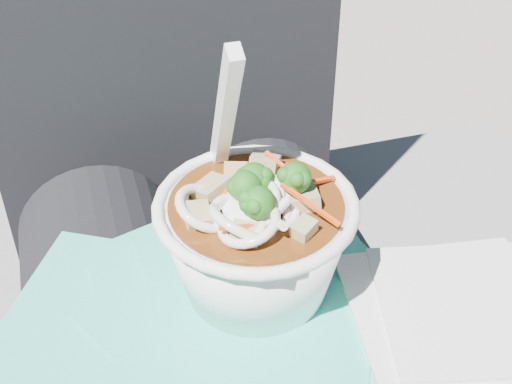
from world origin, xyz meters
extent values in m
cylinder|color=black|center=(0.09, 0.00, 0.55)|extent=(0.16, 0.48, 0.16)
cube|color=#2CB99F|center=(-0.01, 0.06, 0.63)|extent=(0.18, 0.18, 0.00)
cube|color=#2CB99F|center=(0.04, 0.06, 0.63)|extent=(0.18, 0.16, 0.00)
cube|color=#2CB99F|center=(-0.08, 0.01, 0.63)|extent=(0.24, 0.24, 0.00)
cube|color=#2CB99F|center=(-0.01, 0.01, 0.64)|extent=(0.18, 0.17, 0.00)
cube|color=#2CB99F|center=(-0.02, -0.02, 0.64)|extent=(0.20, 0.22, 0.00)
cube|color=#2CB99F|center=(-0.01, -0.06, 0.64)|extent=(0.19, 0.15, 0.00)
cube|color=#2CB99F|center=(0.03, 0.01, 0.64)|extent=(0.18, 0.19, 0.00)
cube|color=#2CB99F|center=(0.03, -0.05, 0.64)|extent=(0.19, 0.18, 0.00)
cube|color=#2CB99F|center=(0.04, -0.05, 0.64)|extent=(0.19, 0.19, 0.00)
cube|color=#2CB99F|center=(0.02, -0.05, 0.65)|extent=(0.18, 0.18, 0.00)
cube|color=silver|center=(0.15, -0.06, 0.65)|extent=(0.16, 0.16, 0.00)
cube|color=silver|center=(0.16, -0.06, 0.65)|extent=(0.15, 0.15, 0.00)
torus|color=white|center=(0.02, 0.01, 0.73)|extent=(0.14, 0.14, 0.01)
cylinder|color=#4A230A|center=(0.02, 0.01, 0.72)|extent=(0.12, 0.12, 0.01)
torus|color=white|center=(0.02, 0.01, 0.73)|extent=(0.04, 0.04, 0.02)
torus|color=white|center=(-0.01, 0.02, 0.73)|extent=(0.04, 0.04, 0.02)
torus|color=white|center=(0.02, -0.01, 0.73)|extent=(0.06, 0.06, 0.02)
torus|color=white|center=(0.02, 0.00, 0.74)|extent=(0.05, 0.05, 0.03)
torus|color=white|center=(0.02, -0.01, 0.73)|extent=(0.04, 0.04, 0.02)
torus|color=white|center=(0.02, 0.01, 0.74)|extent=(0.04, 0.04, 0.03)
torus|color=white|center=(0.01, -0.02, 0.74)|extent=(0.05, 0.06, 0.02)
torus|color=white|center=(0.00, 0.00, 0.73)|extent=(0.05, 0.04, 0.02)
torus|color=white|center=(0.01, -0.01, 0.73)|extent=(0.05, 0.05, 0.04)
torus|color=white|center=(-0.01, 0.01, 0.73)|extent=(0.05, 0.05, 0.03)
torus|color=white|center=(0.03, -0.01, 0.73)|extent=(0.04, 0.04, 0.02)
torus|color=white|center=(0.02, 0.00, 0.73)|extent=(0.03, 0.04, 0.04)
torus|color=white|center=(0.01, -0.02, 0.73)|extent=(0.04, 0.04, 0.02)
cylinder|color=white|center=(0.02, -0.02, 0.73)|extent=(0.03, 0.02, 0.02)
cylinder|color=white|center=(0.03, -0.02, 0.73)|extent=(0.01, 0.03, 0.02)
cylinder|color=white|center=(0.04, 0.01, 0.73)|extent=(0.03, 0.01, 0.03)
cylinder|color=white|center=(0.04, 0.01, 0.73)|extent=(0.03, 0.02, 0.02)
cylinder|color=olive|center=(0.05, 0.01, 0.73)|extent=(0.01, 0.01, 0.01)
sphere|color=#124E11|center=(0.05, 0.01, 0.74)|extent=(0.02, 0.02, 0.02)
sphere|color=#124E11|center=(0.05, 0.00, 0.75)|extent=(0.01, 0.01, 0.01)
sphere|color=#124E11|center=(0.04, 0.01, 0.75)|extent=(0.01, 0.01, 0.01)
sphere|color=#124E11|center=(0.05, 0.01, 0.75)|extent=(0.01, 0.01, 0.01)
sphere|color=#124E11|center=(0.05, 0.00, 0.75)|extent=(0.01, 0.01, 0.01)
cylinder|color=olive|center=(0.02, 0.01, 0.73)|extent=(0.01, 0.01, 0.01)
sphere|color=#124E11|center=(0.02, 0.01, 0.74)|extent=(0.02, 0.02, 0.02)
sphere|color=#124E11|center=(0.03, 0.01, 0.75)|extent=(0.01, 0.01, 0.01)
sphere|color=#124E11|center=(0.02, 0.01, 0.75)|extent=(0.01, 0.01, 0.01)
sphere|color=#124E11|center=(0.03, 0.01, 0.75)|extent=(0.01, 0.01, 0.01)
sphere|color=#124E11|center=(0.02, 0.02, 0.75)|extent=(0.01, 0.01, 0.01)
cylinder|color=olive|center=(0.01, 0.01, 0.73)|extent=(0.01, 0.01, 0.01)
sphere|color=#124E11|center=(0.01, 0.01, 0.74)|extent=(0.02, 0.02, 0.02)
sphere|color=#124E11|center=(0.01, 0.01, 0.75)|extent=(0.01, 0.01, 0.01)
sphere|color=#124E11|center=(0.01, 0.00, 0.75)|extent=(0.01, 0.01, 0.01)
sphere|color=#124E11|center=(0.02, 0.02, 0.75)|extent=(0.01, 0.01, 0.01)
sphere|color=#124E11|center=(0.02, 0.01, 0.75)|extent=(0.01, 0.01, 0.01)
cylinder|color=olive|center=(0.02, -0.01, 0.73)|extent=(0.01, 0.01, 0.01)
sphere|color=#124E11|center=(0.02, -0.01, 0.74)|extent=(0.02, 0.02, 0.02)
sphere|color=#124E11|center=(0.01, -0.01, 0.75)|extent=(0.01, 0.01, 0.01)
sphere|color=#124E11|center=(0.01, -0.02, 0.75)|extent=(0.01, 0.01, 0.01)
sphere|color=#124E11|center=(0.01, -0.01, 0.75)|extent=(0.01, 0.01, 0.01)
sphere|color=#124E11|center=(0.01, -0.01, 0.75)|extent=(0.01, 0.01, 0.01)
cube|color=#F74C14|center=(0.04, 0.02, 0.74)|extent=(0.02, 0.04, 0.01)
cube|color=#F74C14|center=(0.01, 0.01, 0.74)|extent=(0.04, 0.02, 0.01)
cube|color=#F74C14|center=(0.02, 0.02, 0.74)|extent=(0.03, 0.02, 0.01)
cube|color=#F74C14|center=(0.01, -0.02, 0.73)|extent=(0.04, 0.01, 0.01)
cube|color=#F74C14|center=(-0.01, 0.00, 0.74)|extent=(0.03, 0.03, 0.01)
cube|color=#F74C14|center=(0.05, 0.03, 0.74)|extent=(0.02, 0.04, 0.01)
cube|color=#F74C14|center=(0.06, 0.01, 0.73)|extent=(0.04, 0.02, 0.01)
cube|color=#F74C14|center=(0.05, -0.02, 0.74)|extent=(0.03, 0.04, 0.01)
cube|color=#F74C14|center=(0.04, 0.02, 0.74)|extent=(0.03, 0.03, 0.01)
cube|color=#998256|center=(0.05, 0.00, 0.73)|extent=(0.03, 0.03, 0.02)
cube|color=#998256|center=(0.04, 0.05, 0.73)|extent=(0.03, 0.03, 0.02)
cube|color=#998256|center=(0.02, 0.04, 0.73)|extent=(0.02, 0.02, 0.01)
cube|color=#998256|center=(-0.01, 0.03, 0.73)|extent=(0.03, 0.03, 0.02)
cube|color=#998256|center=(-0.02, 0.00, 0.73)|extent=(0.02, 0.02, 0.02)
cube|color=#998256|center=(0.01, -0.02, 0.73)|extent=(0.03, 0.03, 0.02)
cube|color=#998256|center=(0.04, -0.03, 0.73)|extent=(0.02, 0.02, 0.01)
ellipsoid|color=white|center=(0.01, 0.00, 0.73)|extent=(0.03, 0.04, 0.01)
cube|color=white|center=(0.01, 0.04, 0.78)|extent=(0.01, 0.07, 0.12)
camera|label=1|loc=(-0.09, -0.36, 1.03)|focal=50.00mm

